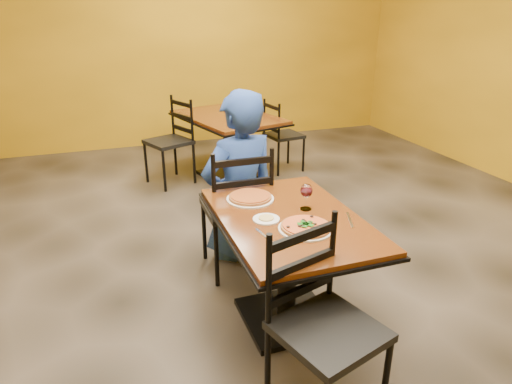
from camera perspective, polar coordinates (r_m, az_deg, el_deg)
name	(u,v)px	position (r m, az deg, el deg)	size (l,w,h in m)	color
floor	(260,279)	(3.50, 0.55, -10.95)	(7.00, 8.00, 0.01)	black
wall_back	(164,40)	(6.84, -11.48, 18.26)	(7.00, 0.01, 3.00)	gold
table_main	(288,245)	(2.81, 4.08, -6.64)	(0.83, 1.23, 0.75)	brown
table_second	(228,131)	(5.42, -3.49, 7.67)	(1.23, 1.54, 0.75)	brown
chair_main_near	(329,332)	(2.25, 9.14, -17.05)	(0.45, 0.45, 0.99)	black
chair_main_far	(236,208)	(3.42, -2.58, -2.06)	(0.46, 0.46, 1.02)	black
chair_second_left	(168,142)	(5.30, -10.98, 6.16)	(0.44, 0.44, 0.98)	black
chair_second_right	(284,136)	(5.68, 3.54, 7.11)	(0.40, 0.40, 0.89)	black
diner	(240,176)	(3.57, -2.09, 2.03)	(0.66, 0.43, 1.36)	navy
plate_main	(306,229)	(2.57, 6.26, -4.63)	(0.31, 0.31, 0.01)	white
pizza_main	(306,226)	(2.56, 6.27, -4.31)	(0.28, 0.28, 0.02)	maroon
plate_far	(250,199)	(2.95, -0.73, -0.87)	(0.31, 0.31, 0.01)	white
pizza_far	(250,197)	(2.94, -0.74, -0.58)	(0.28, 0.28, 0.02)	#B36022
side_plate	(266,219)	(2.67, 1.29, -3.45)	(0.16, 0.16, 0.01)	white
dip	(266,218)	(2.67, 1.30, -3.27)	(0.09, 0.09, 0.01)	tan
wine_glass	(306,196)	(2.79, 6.35, -0.47)	(0.08, 0.08, 0.18)	white
fork	(264,236)	(2.49, 1.06, -5.53)	(0.01, 0.19, 0.00)	silver
knife	(350,220)	(2.73, 11.74, -3.45)	(0.01, 0.21, 0.00)	silver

